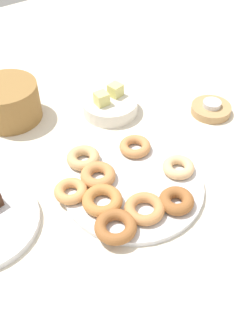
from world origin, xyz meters
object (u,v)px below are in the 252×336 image
donut_4 (176,201)px  donut_8 (116,227)px  donut_5 (83,158)px  fruit_bowl (110,106)px  donut_3 (145,209)px  donut_1 (178,167)px  donut_7 (71,191)px  tealight (212,104)px  donut_2 (98,175)px  melon_chunk_right (115,90)px  melon_chunk_left (102,99)px  donut_6 (102,200)px  basket (8,102)px  donut_0 (135,147)px  candle_holder (211,109)px  donut_plate (133,186)px

donut_4 → donut_8: (-0.15, 0.02, -0.00)m
donut_5 → fruit_bowl: (0.19, 0.15, -0.01)m
donut_3 → donut_5: size_ratio=1.08×
donut_1 → donut_7: 0.27m
donut_8 → tealight: bearing=21.7°
donut_2 → melon_chunk_right: size_ratio=2.39×
melon_chunk_left → donut_3: bearing=-110.0°
donut_5 → donut_6: 0.15m
donut_7 → basket: bearing=87.0°
donut_0 → tealight: same height
candle_holder → donut_4: bearing=-146.9°
donut_plate → melon_chunk_left: 0.31m
donut_2 → basket: bearing=99.0°
donut_8 → fruit_bowl: (0.24, 0.37, -0.01)m
donut_4 → basket: size_ratio=0.45×
donut_3 → donut_8: bearing=-178.1°
donut_4 → melon_chunk_left: bearing=81.0°
donut_plate → melon_chunk_right: melon_chunk_right is taller
basket → melon_chunk_left: 0.27m
basket → donut_0: bearing=-60.3°
melon_chunk_left → donut_0: bearing=-97.5°
donut_6 → melon_chunk_right: size_ratio=2.59×
donut_1 → melon_chunk_right: size_ratio=2.20×
candle_holder → basket: bearing=145.8°
donut_7 → tealight: size_ratio=1.48×
donut_6 → basket: basket is taller
donut_7 → donut_plate: bearing=-23.3°
donut_1 → candle_holder: bearing=28.2°
donut_5 → basket: basket is taller
donut_3 → melon_chunk_right: 0.43m
donut_plate → donut_3: bearing=-111.1°
donut_7 → melon_chunk_right: melon_chunk_right is taller
donut_plate → donut_5: donut_5 is taller
basket → donut_7: bearing=-93.0°
donut_8 → basket: size_ratio=0.51×
donut_3 → candle_holder: size_ratio=0.78×
donut_2 → melon_chunk_left: melon_chunk_left is taller
donut_7 → basket: basket is taller
donut_4 → donut_5: bearing=111.0°
donut_7 → melon_chunk_right: size_ratio=2.18×
donut_5 → donut_8: same height
donut_plate → donut_2: 0.09m
donut_3 → donut_8: 0.08m
donut_4 → melon_chunk_right: bearing=73.6°
candle_holder → basket: basket is taller
donut_5 → melon_chunk_right: 0.27m
fruit_bowl → donut_4: bearing=-103.0°
donut_2 → donut_5: size_ratio=1.02×
donut_6 → tealight: 0.48m
donut_2 → basket: basket is taller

